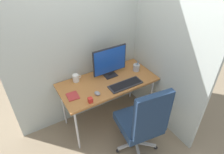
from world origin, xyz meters
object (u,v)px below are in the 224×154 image
object	(u,v)px
office_chair	(143,122)
pen_holder	(136,68)
mouse	(97,93)
notebook	(73,96)
keyboard	(126,85)
coffee_mug	(76,78)
desk_clamp_accessory	(90,100)
monitor	(110,61)

from	to	relation	value
office_chair	pen_holder	bearing A→B (deg)	59.58
office_chair	mouse	xyz separation A→B (m)	(-0.32, 0.54, 0.19)
pen_holder	notebook	size ratio (longest dim) A/B	1.06
notebook	pen_holder	bearing A→B (deg)	7.10
keyboard	pen_holder	bearing A→B (deg)	32.57
coffee_mug	office_chair	bearing A→B (deg)	-64.83
mouse	coffee_mug	world-z (taller)	coffee_mug
coffee_mug	desk_clamp_accessory	bearing A→B (deg)	-91.88
coffee_mug	pen_holder	bearing A→B (deg)	-13.54
mouse	coffee_mug	xyz separation A→B (m)	(-0.12, 0.40, 0.03)
mouse	pen_holder	bearing A→B (deg)	2.41
notebook	office_chair	bearing A→B (deg)	-44.32
notebook	monitor	bearing A→B (deg)	17.83
monitor	mouse	distance (m)	0.50
office_chair	desk_clamp_accessory	size ratio (longest dim) A/B	16.99
office_chair	keyboard	size ratio (longest dim) A/B	2.37
keyboard	notebook	distance (m)	0.72
office_chair	mouse	bearing A→B (deg)	120.71
notebook	coffee_mug	xyz separation A→B (m)	(0.16, 0.28, 0.05)
notebook	mouse	bearing A→B (deg)	-20.46
monitor	keyboard	world-z (taller)	monitor
pen_holder	keyboard	bearing A→B (deg)	-147.43
office_chair	monitor	distance (m)	0.92
monitor	coffee_mug	bearing A→B (deg)	166.66
keyboard	desk_clamp_accessory	bearing A→B (deg)	-174.01
coffee_mug	monitor	bearing A→B (deg)	-13.34
monitor	keyboard	bearing A→B (deg)	-78.94
pen_holder	coffee_mug	bearing A→B (deg)	166.46
keyboard	notebook	bearing A→B (deg)	167.85
monitor	mouse	world-z (taller)	monitor
keyboard	desk_clamp_accessory	distance (m)	0.56
monitor	desk_clamp_accessory	xyz separation A→B (m)	(-0.49, -0.37, -0.20)
mouse	notebook	size ratio (longest dim) A/B	0.56
keyboard	mouse	xyz separation A→B (m)	(-0.42, 0.02, 0.01)
office_chair	monitor	world-z (taller)	monitor
keyboard	coffee_mug	distance (m)	0.69
pen_holder	notebook	distance (m)	1.04
desk_clamp_accessory	pen_holder	bearing A→B (deg)	17.08
office_chair	pen_holder	world-z (taller)	office_chair
notebook	desk_clamp_accessory	size ratio (longest dim) A/B	2.42
notebook	coffee_mug	distance (m)	0.32
pen_holder	desk_clamp_accessory	bearing A→B (deg)	-162.92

